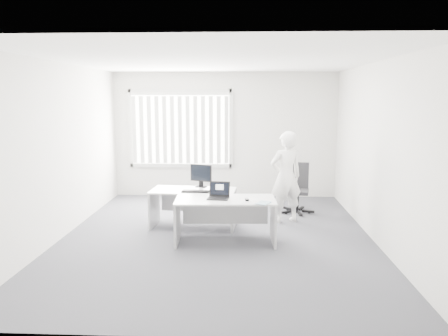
{
  "coord_description": "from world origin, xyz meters",
  "views": [
    {
      "loc": [
        0.43,
        -6.81,
        2.26
      ],
      "look_at": [
        0.11,
        0.15,
        1.12
      ],
      "focal_mm": 35.0,
      "sensor_mm": 36.0,
      "label": 1
    }
  ],
  "objects_px": {
    "desk_far": "(193,200)",
    "monitor": "(201,176)",
    "office_chair": "(297,197)",
    "person": "(286,177)",
    "desk_near": "(225,211)",
    "laptop": "(218,191)"
  },
  "relations": [
    {
      "from": "desk_far",
      "to": "person",
      "type": "relative_size",
      "value": 0.9
    },
    {
      "from": "monitor",
      "to": "desk_near",
      "type": "bearing_deg",
      "value": -44.69
    },
    {
      "from": "laptop",
      "to": "monitor",
      "type": "xyz_separation_m",
      "value": [
        -0.37,
        1.09,
        0.04
      ]
    },
    {
      "from": "person",
      "to": "monitor",
      "type": "relative_size",
      "value": 4.04
    },
    {
      "from": "office_chair",
      "to": "desk_near",
      "type": "bearing_deg",
      "value": -115.13
    },
    {
      "from": "monitor",
      "to": "desk_far",
      "type": "bearing_deg",
      "value": -93.0
    },
    {
      "from": "desk_far",
      "to": "monitor",
      "type": "bearing_deg",
      "value": 70.14
    },
    {
      "from": "office_chair",
      "to": "laptop",
      "type": "xyz_separation_m",
      "value": [
        -1.45,
        -1.91,
        0.52
      ]
    },
    {
      "from": "desk_near",
      "to": "desk_far",
      "type": "bearing_deg",
      "value": 123.45
    },
    {
      "from": "desk_far",
      "to": "person",
      "type": "xyz_separation_m",
      "value": [
        1.63,
        0.39,
        0.35
      ]
    },
    {
      "from": "person",
      "to": "laptop",
      "type": "xyz_separation_m",
      "value": [
        -1.15,
        -1.22,
        -0.0
      ]
    },
    {
      "from": "person",
      "to": "monitor",
      "type": "bearing_deg",
      "value": -16.03
    },
    {
      "from": "person",
      "to": "office_chair",
      "type": "bearing_deg",
      "value": -134.73
    },
    {
      "from": "person",
      "to": "monitor",
      "type": "height_order",
      "value": "person"
    },
    {
      "from": "laptop",
      "to": "monitor",
      "type": "distance_m",
      "value": 1.15
    },
    {
      "from": "office_chair",
      "to": "person",
      "type": "bearing_deg",
      "value": -103.44
    },
    {
      "from": "desk_near",
      "to": "office_chair",
      "type": "bearing_deg",
      "value": 52.18
    },
    {
      "from": "desk_far",
      "to": "person",
      "type": "bearing_deg",
      "value": 17.59
    },
    {
      "from": "laptop",
      "to": "person",
      "type": "bearing_deg",
      "value": 53.3
    },
    {
      "from": "office_chair",
      "to": "person",
      "type": "relative_size",
      "value": 0.59
    },
    {
      "from": "person",
      "to": "laptop",
      "type": "distance_m",
      "value": 1.68
    },
    {
      "from": "desk_near",
      "to": "desk_far",
      "type": "height_order",
      "value": "desk_near"
    }
  ]
}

